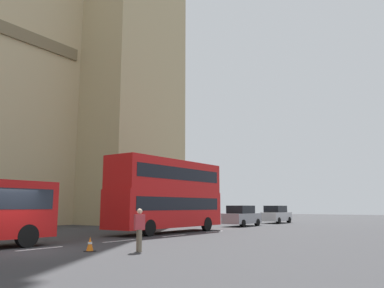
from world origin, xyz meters
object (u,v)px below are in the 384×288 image
(sedan_trailing, at_px, (276,214))
(traffic_cone_middle, at_px, (90,244))
(sedan_lead, at_px, (242,216))
(pedestrian_by_kerb, at_px, (139,228))
(double_decker_bus, at_px, (168,193))

(sedan_trailing, distance_m, traffic_cone_middle, 29.60)
(sedan_lead, xyz_separation_m, traffic_cone_middle, (-21.23, -4.62, -0.63))
(traffic_cone_middle, distance_m, pedestrian_by_kerb, 2.08)
(traffic_cone_middle, bearing_deg, sedan_trailing, 9.20)
(sedan_lead, distance_m, traffic_cone_middle, 21.73)
(sedan_trailing, bearing_deg, traffic_cone_middle, -170.80)
(sedan_lead, distance_m, pedestrian_by_kerb, 21.13)
(double_decker_bus, height_order, traffic_cone_middle, double_decker_bus)
(traffic_cone_middle, xyz_separation_m, pedestrian_by_kerb, (1.06, -1.67, 0.63))
(sedan_trailing, distance_m, pedestrian_by_kerb, 28.88)
(sedan_trailing, height_order, pedestrian_by_kerb, sedan_trailing)
(double_decker_bus, relative_size, traffic_cone_middle, 16.91)
(sedan_trailing, bearing_deg, pedestrian_by_kerb, -167.19)
(double_decker_bus, distance_m, traffic_cone_middle, 11.56)
(sedan_trailing, bearing_deg, sedan_lead, -179.18)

